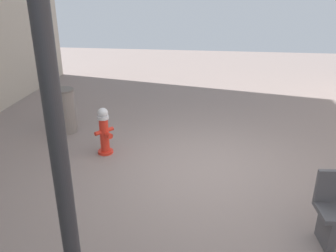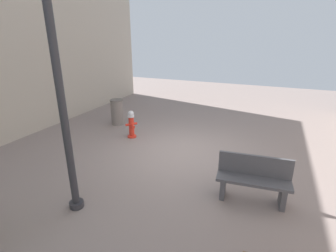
{
  "view_description": "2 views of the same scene",
  "coord_description": "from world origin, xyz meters",
  "px_view_note": "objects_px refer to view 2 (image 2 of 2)",
  "views": [
    {
      "loc": [
        -0.01,
        5.37,
        3.05
      ],
      "look_at": [
        0.59,
        0.6,
        1.06
      ],
      "focal_mm": 36.99,
      "sensor_mm": 36.0,
      "label": 1
    },
    {
      "loc": [
        -2.23,
        6.37,
        3.25
      ],
      "look_at": [
        0.42,
        0.06,
        0.77
      ],
      "focal_mm": 27.05,
      "sensor_mm": 36.0,
      "label": 2
    }
  ],
  "objects_px": {
    "bench_near": "(253,179)",
    "trash_bin": "(117,112)",
    "street_lamp": "(57,68)",
    "fire_hydrant": "(131,124)"
  },
  "relations": [
    {
      "from": "street_lamp",
      "to": "fire_hydrant",
      "type": "bearing_deg",
      "value": -76.7
    },
    {
      "from": "street_lamp",
      "to": "trash_bin",
      "type": "height_order",
      "value": "street_lamp"
    },
    {
      "from": "fire_hydrant",
      "to": "street_lamp",
      "type": "bearing_deg",
      "value": 103.3
    },
    {
      "from": "fire_hydrant",
      "to": "bench_near",
      "type": "xyz_separation_m",
      "value": [
        -4.04,
        1.99,
        0.02
      ]
    },
    {
      "from": "bench_near",
      "to": "trash_bin",
      "type": "xyz_separation_m",
      "value": [
        5.21,
        -2.92,
        0.0
      ]
    },
    {
      "from": "fire_hydrant",
      "to": "trash_bin",
      "type": "bearing_deg",
      "value": -38.46
    },
    {
      "from": "trash_bin",
      "to": "street_lamp",
      "type": "bearing_deg",
      "value": 114.03
    },
    {
      "from": "bench_near",
      "to": "fire_hydrant",
      "type": "bearing_deg",
      "value": -26.23
    },
    {
      "from": "fire_hydrant",
      "to": "trash_bin",
      "type": "xyz_separation_m",
      "value": [
        1.17,
        -0.93,
        0.02
      ]
    },
    {
      "from": "bench_near",
      "to": "trash_bin",
      "type": "bearing_deg",
      "value": -29.28
    }
  ]
}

